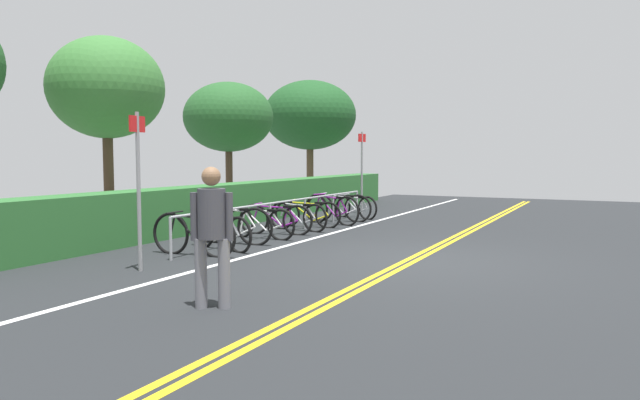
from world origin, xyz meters
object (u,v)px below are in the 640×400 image
object	(u,v)px
bicycle_0	(193,234)
pedestrian	(212,228)
bicycle_1	(221,232)
sign_post_near	(138,177)
bike_rack	(288,208)
tree_far_right	(228,117)
bicycle_2	(233,225)
tree_extra	(310,115)
bicycle_8	(339,208)
bicycle_9	(354,207)
bicycle_3	(261,223)
sign_post_far	(362,165)
tree_mid	(106,88)
bicycle_4	(276,219)
bicycle_7	(331,210)
bicycle_6	(308,214)
bicycle_5	(298,217)

from	to	relation	value
bicycle_0	pedestrian	size ratio (longest dim) A/B	1.07
bicycle_1	sign_post_near	world-z (taller)	sign_post_near
bike_rack	tree_far_right	bearing A→B (deg)	51.01
bicycle_2	tree_extra	size ratio (longest dim) A/B	0.38
bicycle_8	bicycle_9	world-z (taller)	bicycle_8
tree_extra	bicycle_9	bearing A→B (deg)	-141.50
tree_far_right	bicycle_9	bearing A→B (deg)	-83.73
bicycle_3	sign_post_far	bearing A→B (deg)	1.70
tree_mid	tree_far_right	world-z (taller)	tree_mid
bicycle_4	bicycle_7	world-z (taller)	bicycle_7
tree_far_right	bicycle_0	bearing A→B (deg)	-149.34
bicycle_6	tree_mid	size ratio (longest dim) A/B	0.40
bicycle_1	bicycle_5	world-z (taller)	bicycle_1
bicycle_2	sign_post_near	bearing A→B (deg)	-173.20
bicycle_4	tree_mid	bearing A→B (deg)	117.21
bicycle_9	sign_post_far	distance (m)	1.79
bicycle_6	tree_extra	size ratio (longest dim) A/B	0.37
bicycle_8	tree_far_right	size ratio (longest dim) A/B	0.46
bicycle_8	sign_post_near	distance (m)	7.58
bike_rack	sign_post_far	bearing A→B (deg)	2.77
bicycle_0	bicycle_9	distance (m)	6.90
bicycle_0	bicycle_5	size ratio (longest dim) A/B	1.05
bicycle_5	sign_post_near	distance (m)	5.43
bike_rack	bicycle_4	size ratio (longest dim) A/B	4.72
tree_extra	bicycle_5	bearing A→B (deg)	-154.11
bicycle_1	bicycle_7	distance (m)	4.61
bicycle_5	tree_extra	bearing A→B (deg)	25.89
bike_rack	bicycle_5	world-z (taller)	bike_rack
bicycle_4	sign_post_far	xyz separation A→B (m)	(5.22, 0.12, 1.13)
sign_post_near	tree_mid	world-z (taller)	tree_mid
bicycle_8	pedestrian	size ratio (longest dim) A/B	1.11
bicycle_3	tree_far_right	distance (m)	6.15
bicycle_2	pedestrian	bearing A→B (deg)	-147.55
bicycle_5	bicycle_7	world-z (taller)	bicycle_7
bicycle_4	bicycle_6	distance (m)	1.49
bicycle_0	bicycle_7	bearing A→B (deg)	-1.24
bicycle_9	bicycle_3	bearing A→B (deg)	177.94
bicycle_2	bicycle_7	xyz separation A→B (m)	(3.92, -0.29, 0.00)
bicycle_2	bicycle_6	distance (m)	3.09
bicycle_4	bicycle_8	distance (m)	3.01
bicycle_9	tree_extra	bearing A→B (deg)	38.50
bike_rack	bicycle_8	world-z (taller)	bicycle_8
bicycle_6	bicycle_7	xyz separation A→B (m)	(0.83, -0.25, 0.05)
bike_rack	bicycle_2	bearing A→B (deg)	175.88
bicycle_8	tree_far_right	xyz separation A→B (m)	(0.45, 3.84, 2.51)
bicycle_9	tree_extra	xyz separation A→B (m)	(5.15, 4.09, 2.95)
sign_post_far	tree_mid	distance (m)	7.77
bicycle_9	bicycle_8	bearing A→B (deg)	175.28
bicycle_0	bicycle_2	size ratio (longest dim) A/B	1.00
bike_rack	tree_extra	xyz separation A→B (m)	(8.66, 3.99, 2.70)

